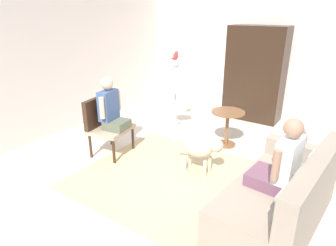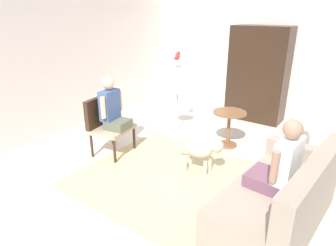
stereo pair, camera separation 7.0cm
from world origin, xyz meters
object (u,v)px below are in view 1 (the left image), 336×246
Objects in this scene: armchair at (105,121)px; parrot at (176,56)px; couch at (282,198)px; dog at (200,148)px; column_lamp at (319,120)px; person_on_couch at (282,163)px; round_end_table at (227,123)px; person_on_armchair at (111,108)px; bird_cage_stand at (175,98)px; armoire_cabinet at (255,74)px.

parrot is (0.43, 1.48, 0.92)m from armchair.
couch reaches higher than dog.
column_lamp reaches higher than armchair.
person_on_couch is 3.04m from parrot.
round_end_table is at bearing 130.64° from couch.
couch is 2.07m from round_end_table.
person_on_couch is at bearing -22.06° from dog.
couch is at bearing -4.05° from person_on_armchair.
person_on_armchair reaches higher than couch.
bird_cage_stand is at bearing 78.77° from person_on_armchair.
couch is 1.93× the size of armchair.
column_lamp is at bearing 86.35° from person_on_couch.
column_lamp reaches higher than round_end_table.
dog is 0.39× the size of armoire_cabinet.
couch is at bearing -65.45° from armoire_cabinet.
armchair is 0.48× the size of armoire_cabinet.
person_on_armchair is (-2.73, 0.22, 0.04)m from person_on_couch.
couch is 2.88× the size of round_end_table.
armoire_cabinet is (-0.12, 1.65, 0.57)m from round_end_table.
couch is 1.31× the size of bird_cage_stand.
armchair is at bearing -138.63° from round_end_table.
person_on_couch is 0.42× the size of armoire_cabinet.
person_on_couch is at bearing -51.09° from round_end_table.
person_on_couch is at bearing -154.50° from couch.
armchair reaches higher than couch.
parrot reaches higher than round_end_table.
person_on_armchair is (-2.78, 0.20, 0.48)m from couch.
armoire_cabinet reaches higher than person_on_armchair.
dog is 0.52× the size of column_lamp.
person_on_armchair reaches higher than person_on_couch.
couch is at bearing -33.50° from bird_cage_stand.
parrot is (0.29, 1.45, 0.68)m from person_on_armchair.
armchair is 1.67m from dog.
dog is (0.05, -1.09, -0.03)m from round_end_table.
person_on_couch reaches higher than dog.
parrot reaches higher than dog.
person_on_armchair is at bearing -152.23° from column_lamp.
parrot is (-1.15, 0.08, 1.06)m from round_end_table.
person_on_couch is 2.08m from round_end_table.
parrot reaches higher than person_on_armchair.
bird_cage_stand is 0.94× the size of column_lamp.
person_on_couch is 0.59× the size of bird_cage_stand.
round_end_table is 1.75m from armoire_cabinet.
person_on_couch is 2.96m from bird_cage_stand.
dog is 1.85m from column_lamp.
armchair is 1.49× the size of round_end_table.
armoire_cabinet reaches higher than dog.
bird_cage_stand reaches higher than round_end_table.
dog is 0.56× the size of bird_cage_stand.
bird_cage_stand reaches higher than person_on_armchair.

